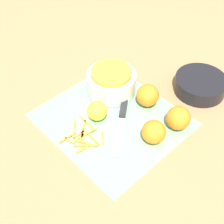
% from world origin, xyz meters
% --- Properties ---
extents(ground_plane, '(4.00, 4.00, 0.00)m').
position_xyz_m(ground_plane, '(0.00, 0.00, 0.00)').
color(ground_plane, '#9E754C').
extents(cutting_board, '(0.40, 0.37, 0.01)m').
position_xyz_m(cutting_board, '(0.00, 0.00, 0.00)').
color(cutting_board, '#75AD84').
rests_on(cutting_board, ground_plane).
extents(bowl_speckled, '(0.16, 0.16, 0.08)m').
position_xyz_m(bowl_speckled, '(-0.09, 0.09, 0.05)').
color(bowl_speckled, silver).
rests_on(bowl_speckled, cutting_board).
extents(bowl_dark, '(0.17, 0.17, 0.05)m').
position_xyz_m(bowl_dark, '(0.10, 0.31, 0.03)').
color(bowl_dark, black).
rests_on(bowl_dark, ground_plane).
extents(knife, '(0.16, 0.20, 0.02)m').
position_xyz_m(knife, '(0.01, 0.04, 0.01)').
color(knife, '#232328').
rests_on(knife, cutting_board).
extents(orange_left, '(0.07, 0.07, 0.07)m').
position_xyz_m(orange_left, '(0.03, 0.13, 0.04)').
color(orange_left, orange).
rests_on(orange_left, cutting_board).
extents(orange_right, '(0.07, 0.07, 0.07)m').
position_xyz_m(orange_right, '(0.14, 0.03, 0.04)').
color(orange_right, orange).
rests_on(orange_right, cutting_board).
extents(orange_back, '(0.07, 0.07, 0.07)m').
position_xyz_m(orange_back, '(0.15, 0.12, 0.04)').
color(orange_back, orange).
rests_on(orange_back, cutting_board).
extents(lemon, '(0.06, 0.06, 0.06)m').
position_xyz_m(lemon, '(-0.03, -0.03, 0.04)').
color(lemon, yellow).
rests_on(lemon, cutting_board).
extents(peel_pile, '(0.14, 0.12, 0.01)m').
position_xyz_m(peel_pile, '(-0.01, -0.11, 0.01)').
color(peel_pile, orange).
rests_on(peel_pile, cutting_board).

